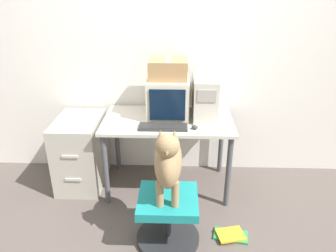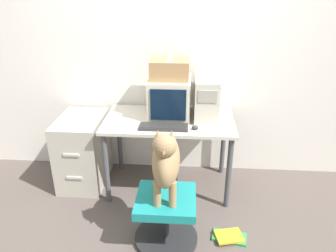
{
  "view_description": "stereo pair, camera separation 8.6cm",
  "coord_description": "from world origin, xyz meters",
  "px_view_note": "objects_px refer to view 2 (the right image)",
  "views": [
    {
      "loc": [
        0.1,
        -2.49,
        1.96
      ],
      "look_at": [
        0.01,
        0.02,
        0.82
      ],
      "focal_mm": 35.0,
      "sensor_mm": 36.0,
      "label": 1
    },
    {
      "loc": [
        0.19,
        -2.48,
        1.96
      ],
      "look_at": [
        0.01,
        0.02,
        0.82
      ],
      "focal_mm": 35.0,
      "sensor_mm": 36.0,
      "label": 2
    }
  ],
  "objects_px": {
    "filing_cabinet": "(83,151)",
    "dog": "(166,160)",
    "book_stack_floor": "(229,237)",
    "keyboard": "(164,127)",
    "crt_monitor": "(169,97)",
    "office_chair": "(166,217)",
    "cardboard_box": "(170,69)",
    "pc_tower": "(206,97)"
  },
  "relations": [
    {
      "from": "dog",
      "to": "cardboard_box",
      "type": "bearing_deg",
      "value": 92.11
    },
    {
      "from": "cardboard_box",
      "to": "keyboard",
      "type": "bearing_deg",
      "value": -95.86
    },
    {
      "from": "office_chair",
      "to": "dog",
      "type": "height_order",
      "value": "dog"
    },
    {
      "from": "office_chair",
      "to": "cardboard_box",
      "type": "relative_size",
      "value": 1.46
    },
    {
      "from": "crt_monitor",
      "to": "book_stack_floor",
      "type": "height_order",
      "value": "crt_monitor"
    },
    {
      "from": "keyboard",
      "to": "cardboard_box",
      "type": "distance_m",
      "value": 0.54
    },
    {
      "from": "keyboard",
      "to": "book_stack_floor",
      "type": "distance_m",
      "value": 1.07
    },
    {
      "from": "crt_monitor",
      "to": "filing_cabinet",
      "type": "height_order",
      "value": "crt_monitor"
    },
    {
      "from": "keyboard",
      "to": "book_stack_floor",
      "type": "height_order",
      "value": "keyboard"
    },
    {
      "from": "crt_monitor",
      "to": "dog",
      "type": "distance_m",
      "value": 0.88
    },
    {
      "from": "pc_tower",
      "to": "cardboard_box",
      "type": "bearing_deg",
      "value": 179.78
    },
    {
      "from": "crt_monitor",
      "to": "cardboard_box",
      "type": "relative_size",
      "value": 1.22
    },
    {
      "from": "dog",
      "to": "book_stack_floor",
      "type": "relative_size",
      "value": 2.06
    },
    {
      "from": "dog",
      "to": "keyboard",
      "type": "bearing_deg",
      "value": 96.4
    },
    {
      "from": "pc_tower",
      "to": "filing_cabinet",
      "type": "relative_size",
      "value": 0.67
    },
    {
      "from": "crt_monitor",
      "to": "filing_cabinet",
      "type": "relative_size",
      "value": 0.6
    },
    {
      "from": "crt_monitor",
      "to": "pc_tower",
      "type": "bearing_deg",
      "value": 0.42
    },
    {
      "from": "cardboard_box",
      "to": "book_stack_floor",
      "type": "relative_size",
      "value": 1.17
    },
    {
      "from": "keyboard",
      "to": "cardboard_box",
      "type": "bearing_deg",
      "value": 84.14
    },
    {
      "from": "pc_tower",
      "to": "book_stack_floor",
      "type": "height_order",
      "value": "pc_tower"
    },
    {
      "from": "crt_monitor",
      "to": "pc_tower",
      "type": "height_order",
      "value": "pc_tower"
    },
    {
      "from": "crt_monitor",
      "to": "book_stack_floor",
      "type": "relative_size",
      "value": 1.43
    },
    {
      "from": "keyboard",
      "to": "crt_monitor",
      "type": "bearing_deg",
      "value": 84.07
    },
    {
      "from": "crt_monitor",
      "to": "keyboard",
      "type": "xyz_separation_m",
      "value": [
        -0.03,
        -0.3,
        -0.17
      ]
    },
    {
      "from": "dog",
      "to": "book_stack_floor",
      "type": "bearing_deg",
      "value": 5.32
    },
    {
      "from": "filing_cabinet",
      "to": "crt_monitor",
      "type": "bearing_deg",
      "value": 3.76
    },
    {
      "from": "filing_cabinet",
      "to": "book_stack_floor",
      "type": "distance_m",
      "value": 1.65
    },
    {
      "from": "pc_tower",
      "to": "keyboard",
      "type": "height_order",
      "value": "pc_tower"
    },
    {
      "from": "filing_cabinet",
      "to": "dog",
      "type": "bearing_deg",
      "value": -41.59
    },
    {
      "from": "keyboard",
      "to": "office_chair",
      "type": "height_order",
      "value": "keyboard"
    },
    {
      "from": "keyboard",
      "to": "office_chair",
      "type": "distance_m",
      "value": 0.78
    },
    {
      "from": "crt_monitor",
      "to": "office_chair",
      "type": "height_order",
      "value": "crt_monitor"
    },
    {
      "from": "office_chair",
      "to": "book_stack_floor",
      "type": "distance_m",
      "value": 0.56
    },
    {
      "from": "crt_monitor",
      "to": "pc_tower",
      "type": "distance_m",
      "value": 0.35
    },
    {
      "from": "book_stack_floor",
      "to": "pc_tower",
      "type": "bearing_deg",
      "value": 103.88
    },
    {
      "from": "crt_monitor",
      "to": "keyboard",
      "type": "height_order",
      "value": "crt_monitor"
    },
    {
      "from": "office_chair",
      "to": "keyboard",
      "type": "bearing_deg",
      "value": 96.41
    },
    {
      "from": "crt_monitor",
      "to": "office_chair",
      "type": "bearing_deg",
      "value": -87.88
    },
    {
      "from": "pc_tower",
      "to": "dog",
      "type": "relative_size",
      "value": 0.77
    },
    {
      "from": "crt_monitor",
      "to": "cardboard_box",
      "type": "distance_m",
      "value": 0.27
    },
    {
      "from": "keyboard",
      "to": "dog",
      "type": "distance_m",
      "value": 0.57
    },
    {
      "from": "pc_tower",
      "to": "filing_cabinet",
      "type": "distance_m",
      "value": 1.36
    }
  ]
}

